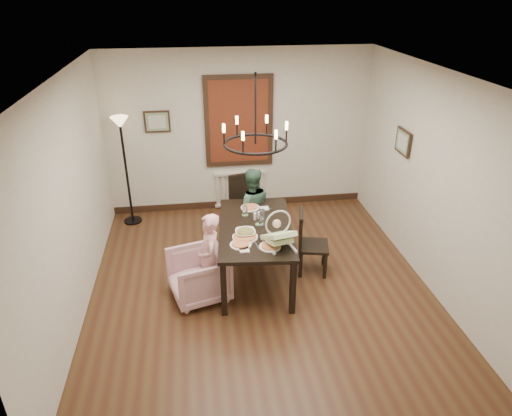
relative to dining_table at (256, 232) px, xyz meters
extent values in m
cube|color=#493019|center=(0.03, -0.23, -0.71)|extent=(4.50, 5.00, 0.01)
cube|color=white|center=(0.03, -0.23, 2.09)|extent=(4.50, 5.00, 0.01)
cube|color=beige|center=(0.03, 2.27, 0.69)|extent=(4.50, 0.01, 2.80)
cube|color=beige|center=(-2.22, -0.23, 0.69)|extent=(0.01, 5.00, 2.80)
cube|color=beige|center=(2.28, -0.23, 0.69)|extent=(0.01, 5.00, 2.80)
cube|color=black|center=(0.00, 0.00, 0.06)|extent=(1.12, 1.79, 0.05)
cube|color=black|center=(-0.50, -0.75, -0.34)|extent=(0.07, 0.07, 0.75)
cube|color=black|center=(-0.34, 0.83, -0.34)|extent=(0.07, 0.07, 0.75)
cube|color=black|center=(0.34, -0.83, -0.34)|extent=(0.07, 0.07, 0.75)
cube|color=black|center=(0.50, 0.75, -0.34)|extent=(0.07, 0.07, 0.75)
imported|color=#D4A2A4|center=(-0.79, -0.33, -0.39)|extent=(0.87, 0.86, 0.65)
imported|color=#EAA5A7|center=(-0.63, -0.39, -0.21)|extent=(0.25, 0.38, 1.01)
imported|color=#375D49|center=(0.05, 0.84, -0.18)|extent=(0.53, 0.42, 1.07)
imported|color=white|center=(-0.16, -0.21, 0.12)|extent=(0.31, 0.31, 0.08)
cylinder|color=tan|center=(-0.17, -0.28, 0.11)|extent=(0.33, 0.33, 0.04)
cylinder|color=silver|center=(0.08, 0.01, 0.15)|extent=(0.06, 0.06, 0.13)
cube|color=#652E14|center=(0.03, 2.23, 0.89)|extent=(1.00, 0.03, 1.40)
cube|color=black|center=(-1.32, 2.24, 0.94)|extent=(0.42, 0.03, 0.36)
cube|color=black|center=(2.24, 0.67, 0.94)|extent=(0.03, 0.42, 0.36)
torus|color=black|center=(0.00, 0.00, 1.24)|extent=(0.80, 0.80, 0.04)
camera|label=1|loc=(-0.75, -5.26, 3.01)|focal=32.00mm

